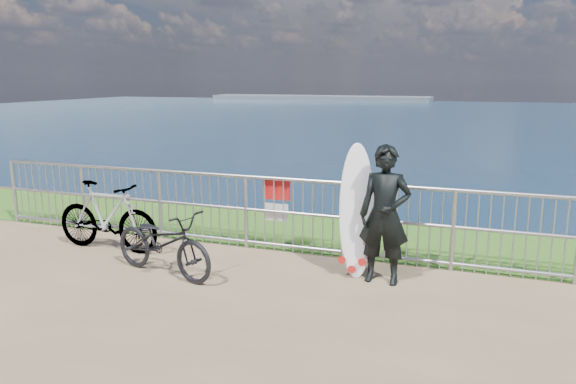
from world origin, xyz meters
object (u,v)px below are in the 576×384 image
at_px(surfer, 385,215).
at_px(surfboard, 356,215).
at_px(bicycle_far, 107,216).
at_px(bicycle_near, 163,242).

height_order(surfer, surfboard, surfer).
distance_m(surfer, bicycle_far, 4.13).
bearing_deg(bicycle_far, surfboard, -85.72).
height_order(surfer, bicycle_far, surfer).
height_order(surfboard, bicycle_near, surfboard).
distance_m(surfer, bicycle_near, 2.87).
distance_m(surfboard, bicycle_far, 3.74).
bearing_deg(bicycle_near, surfer, -60.41).
distance_m(bicycle_near, bicycle_far, 1.52).
xyz_separation_m(surfer, surfboard, (-0.39, 0.14, -0.07)).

